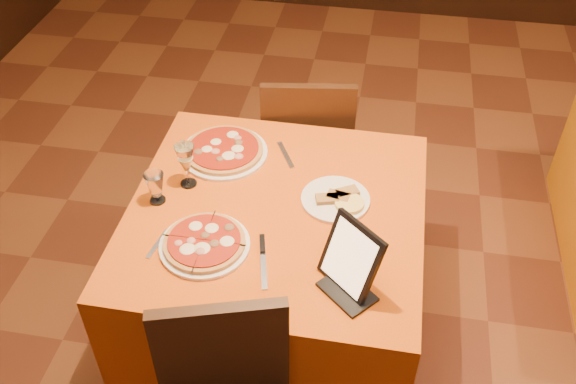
% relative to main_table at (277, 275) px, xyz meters
% --- Properties ---
extents(main_table, '(1.10, 1.10, 0.75)m').
position_rel_main_table_xyz_m(main_table, '(0.00, 0.00, 0.00)').
color(main_table, '#CE530D').
rests_on(main_table, floor).
extents(chair_main_far, '(0.46, 0.46, 0.91)m').
position_rel_main_table_xyz_m(chair_main_far, '(0.00, 0.80, 0.08)').
color(chair_main_far, black).
rests_on(chair_main_far, floor).
extents(pizza_near, '(0.32, 0.32, 0.03)m').
position_rel_main_table_xyz_m(pizza_near, '(-0.21, -0.23, 0.39)').
color(pizza_near, white).
rests_on(pizza_near, main_table).
extents(pizza_far, '(0.36, 0.36, 0.03)m').
position_rel_main_table_xyz_m(pizza_far, '(-0.27, 0.29, 0.39)').
color(pizza_far, white).
rests_on(pizza_far, main_table).
extents(cutlet_dish, '(0.26, 0.26, 0.03)m').
position_rel_main_table_xyz_m(cutlet_dish, '(0.21, 0.08, 0.39)').
color(cutlet_dish, white).
rests_on(cutlet_dish, main_table).
extents(wine_glass, '(0.08, 0.08, 0.19)m').
position_rel_main_table_xyz_m(wine_glass, '(-0.36, 0.08, 0.47)').
color(wine_glass, '#E6D583').
rests_on(wine_glass, main_table).
extents(water_glass, '(0.10, 0.10, 0.13)m').
position_rel_main_table_xyz_m(water_glass, '(-0.45, -0.03, 0.44)').
color(water_glass, silver).
rests_on(water_glass, main_table).
extents(tablet, '(0.22, 0.22, 0.24)m').
position_rel_main_table_xyz_m(tablet, '(0.31, -0.30, 0.49)').
color(tablet, black).
rests_on(tablet, main_table).
extents(knife, '(0.08, 0.23, 0.01)m').
position_rel_main_table_xyz_m(knife, '(0.01, -0.28, 0.38)').
color(knife, silver).
rests_on(knife, main_table).
extents(fork_near, '(0.04, 0.15, 0.01)m').
position_rel_main_table_xyz_m(fork_near, '(-0.38, -0.25, 0.38)').
color(fork_near, '#B8B8BF').
rests_on(fork_near, main_table).
extents(fork_far, '(0.10, 0.17, 0.01)m').
position_rel_main_table_xyz_m(fork_far, '(-0.02, 0.32, 0.38)').
color(fork_far, '#A9A8AF').
rests_on(fork_far, main_table).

